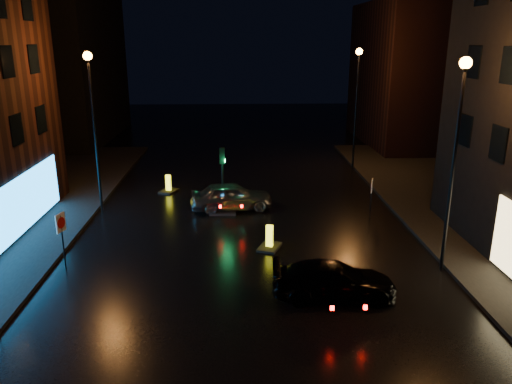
# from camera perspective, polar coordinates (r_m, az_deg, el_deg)

# --- Properties ---
(ground) EXTENTS (120.00, 120.00, 0.00)m
(ground) POSITION_cam_1_polar(r_m,az_deg,el_deg) (15.04, -0.24, -19.53)
(ground) COLOR black
(ground) RESTS_ON ground
(building_far_left) EXTENTS (8.00, 16.00, 14.00)m
(building_far_left) POSITION_cam_1_polar(r_m,az_deg,el_deg) (49.61, -21.21, 13.74)
(building_far_left) COLOR black
(building_far_left) RESTS_ON ground
(building_far_right) EXTENTS (8.00, 14.00, 12.00)m
(building_far_right) POSITION_cam_1_polar(r_m,az_deg,el_deg) (46.77, 17.42, 12.73)
(building_far_right) COLOR black
(building_far_right) RESTS_ON ground
(street_lamp_lfar) EXTENTS (0.44, 0.44, 8.37)m
(street_lamp_lfar) POSITION_cam_1_polar(r_m,az_deg,el_deg) (27.29, -18.18, 9.10)
(street_lamp_lfar) COLOR black
(street_lamp_lfar) RESTS_ON ground
(street_lamp_rnear) EXTENTS (0.44, 0.44, 8.37)m
(street_lamp_rnear) POSITION_cam_1_polar(r_m,az_deg,el_deg) (20.13, 22.00, 6.12)
(street_lamp_rnear) COLOR black
(street_lamp_rnear) RESTS_ON ground
(street_lamp_rfar) EXTENTS (0.44, 0.44, 8.37)m
(street_lamp_rfar) POSITION_cam_1_polar(r_m,az_deg,el_deg) (35.20, 11.46, 11.23)
(street_lamp_rfar) COLOR black
(street_lamp_rfar) RESTS_ON ground
(traffic_signal) EXTENTS (1.40, 2.40, 3.45)m
(traffic_signal) POSITION_cam_1_polar(r_m,az_deg,el_deg) (27.41, -3.79, -0.92)
(traffic_signal) COLOR black
(traffic_signal) RESTS_ON ground
(silver_hatchback) EXTENTS (4.61, 2.34, 1.51)m
(silver_hatchback) POSITION_cam_1_polar(r_m,az_deg,el_deg) (27.19, -2.82, -0.50)
(silver_hatchback) COLOR #929598
(silver_hatchback) RESTS_ON ground
(dark_sedan) EXTENTS (4.55, 2.05, 1.29)m
(dark_sedan) POSITION_cam_1_polar(r_m,az_deg,el_deg) (18.44, 8.91, -9.96)
(dark_sedan) COLOR black
(dark_sedan) RESTS_ON ground
(bollard_near) EXTENTS (1.23, 1.46, 1.09)m
(bollard_near) POSITION_cam_1_polar(r_m,az_deg,el_deg) (22.37, 1.54, -5.87)
(bollard_near) COLOR black
(bollard_near) RESTS_ON ground
(bollard_far) EXTENTS (1.22, 1.44, 1.06)m
(bollard_far) POSITION_cam_1_polar(r_m,az_deg,el_deg) (30.92, -9.96, 0.44)
(bollard_far) COLOR black
(bollard_far) RESTS_ON ground
(road_sign_left) EXTENTS (0.22, 0.56, 2.35)m
(road_sign_left) POSITION_cam_1_polar(r_m,az_deg,el_deg) (21.42, -21.37, -3.79)
(road_sign_left) COLOR black
(road_sign_left) RESTS_ON ground
(road_sign_right) EXTENTS (0.22, 0.49, 2.10)m
(road_sign_right) POSITION_cam_1_polar(r_m,az_deg,el_deg) (26.29, 13.08, 0.33)
(road_sign_right) COLOR black
(road_sign_right) RESTS_ON ground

